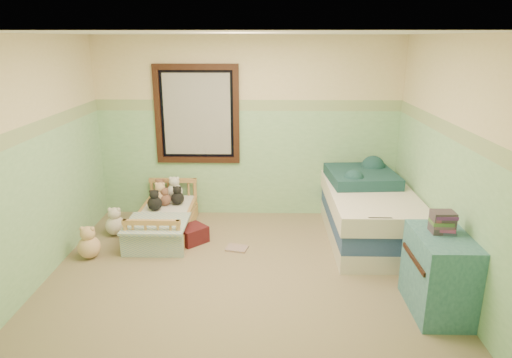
{
  "coord_description": "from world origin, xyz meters",
  "views": [
    {
      "loc": [
        0.24,
        -4.42,
        2.46
      ],
      "look_at": [
        0.14,
        0.35,
        0.97
      ],
      "focal_mm": 31.87,
      "sensor_mm": 36.0,
      "label": 1
    }
  ],
  "objects_px": {
    "plush_floor_cream": "(116,226)",
    "floor_book": "(237,248)",
    "dresser": "(439,274)",
    "red_pillow": "(192,234)",
    "plush_floor_tan": "(89,247)",
    "twin_bed_frame": "(367,229)",
    "toddler_bed_frame": "(165,227)"
  },
  "relations": [
    {
      "from": "plush_floor_cream",
      "to": "floor_book",
      "type": "height_order",
      "value": "plush_floor_cream"
    },
    {
      "from": "dresser",
      "to": "plush_floor_cream",
      "type": "bearing_deg",
      "value": 155.25
    },
    {
      "from": "floor_book",
      "to": "red_pillow",
      "type": "bearing_deg",
      "value": 175.21
    },
    {
      "from": "plush_floor_tan",
      "to": "floor_book",
      "type": "height_order",
      "value": "plush_floor_tan"
    },
    {
      "from": "twin_bed_frame",
      "to": "red_pillow",
      "type": "xyz_separation_m",
      "value": [
        -2.22,
        -0.19,
        -0.01
      ]
    },
    {
      "from": "plush_floor_tan",
      "to": "red_pillow",
      "type": "relative_size",
      "value": 0.8
    },
    {
      "from": "twin_bed_frame",
      "to": "dresser",
      "type": "distance_m",
      "value": 1.68
    },
    {
      "from": "twin_bed_frame",
      "to": "red_pillow",
      "type": "relative_size",
      "value": 5.93
    },
    {
      "from": "plush_floor_cream",
      "to": "twin_bed_frame",
      "type": "height_order",
      "value": "plush_floor_cream"
    },
    {
      "from": "plush_floor_tan",
      "to": "floor_book",
      "type": "xyz_separation_m",
      "value": [
        1.7,
        0.25,
        -0.12
      ]
    },
    {
      "from": "red_pillow",
      "to": "floor_book",
      "type": "xyz_separation_m",
      "value": [
        0.57,
        -0.19,
        -0.09
      ]
    },
    {
      "from": "toddler_bed_frame",
      "to": "dresser",
      "type": "height_order",
      "value": "dresser"
    },
    {
      "from": "plush_floor_tan",
      "to": "floor_book",
      "type": "distance_m",
      "value": 1.73
    },
    {
      "from": "plush_floor_tan",
      "to": "twin_bed_frame",
      "type": "xyz_separation_m",
      "value": [
        3.35,
        0.63,
        -0.02
      ]
    },
    {
      "from": "plush_floor_cream",
      "to": "plush_floor_tan",
      "type": "distance_m",
      "value": 0.65
    },
    {
      "from": "plush_floor_cream",
      "to": "dresser",
      "type": "xyz_separation_m",
      "value": [
        3.55,
        -1.64,
        0.26
      ]
    },
    {
      "from": "dresser",
      "to": "floor_book",
      "type": "bearing_deg",
      "value": 147.43
    },
    {
      "from": "floor_book",
      "to": "plush_floor_cream",
      "type": "bearing_deg",
      "value": 179.99
    },
    {
      "from": "dresser",
      "to": "red_pillow",
      "type": "distance_m",
      "value": 2.91
    },
    {
      "from": "plush_floor_tan",
      "to": "floor_book",
      "type": "bearing_deg",
      "value": 8.38
    },
    {
      "from": "toddler_bed_frame",
      "to": "twin_bed_frame",
      "type": "xyz_separation_m",
      "value": [
        2.62,
        -0.08,
        0.02
      ]
    },
    {
      "from": "toddler_bed_frame",
      "to": "twin_bed_frame",
      "type": "bearing_deg",
      "value": -1.81
    },
    {
      "from": "plush_floor_cream",
      "to": "plush_floor_tan",
      "type": "bearing_deg",
      "value": -99.09
    },
    {
      "from": "plush_floor_cream",
      "to": "twin_bed_frame",
      "type": "bearing_deg",
      "value": -0.19
    },
    {
      "from": "twin_bed_frame",
      "to": "red_pillow",
      "type": "height_order",
      "value": "twin_bed_frame"
    },
    {
      "from": "plush_floor_cream",
      "to": "floor_book",
      "type": "relative_size",
      "value": 1.02
    },
    {
      "from": "plush_floor_tan",
      "to": "red_pillow",
      "type": "xyz_separation_m",
      "value": [
        1.13,
        0.44,
        -0.03
      ]
    },
    {
      "from": "twin_bed_frame",
      "to": "dresser",
      "type": "relative_size",
      "value": 2.56
    },
    {
      "from": "toddler_bed_frame",
      "to": "red_pillow",
      "type": "xyz_separation_m",
      "value": [
        0.4,
        -0.27,
        0.02
      ]
    },
    {
      "from": "twin_bed_frame",
      "to": "red_pillow",
      "type": "distance_m",
      "value": 2.23
    },
    {
      "from": "plush_floor_tan",
      "to": "twin_bed_frame",
      "type": "relative_size",
      "value": 0.13
    },
    {
      "from": "plush_floor_cream",
      "to": "plush_floor_tan",
      "type": "height_order",
      "value": "plush_floor_tan"
    }
  ]
}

